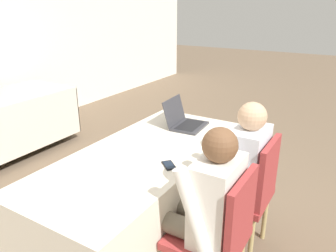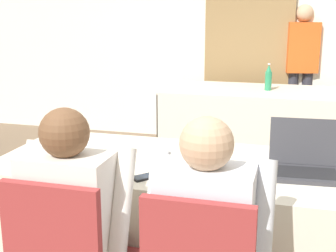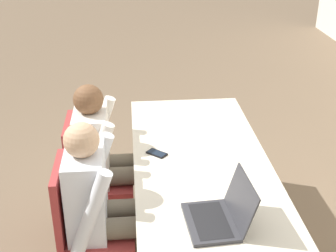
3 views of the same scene
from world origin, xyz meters
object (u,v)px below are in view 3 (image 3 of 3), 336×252
cell_phone (157,153)px  chair_near_right (85,223)px  chair_near_left (91,173)px  laptop (219,215)px  person_checkered_shirt (104,153)px  person_white_shirt (101,201)px

cell_phone → chair_near_right: size_ratio=0.16×
cell_phone → chair_near_left: chair_near_left is taller
laptop → cell_phone: (-0.74, -0.28, -0.04)m
cell_phone → chair_near_right: chair_near_right is taller
person_checkered_shirt → laptop: bearing=-145.7°
laptop → cell_phone: bearing=-163.6°
person_white_shirt → chair_near_right: bearing=90.0°
laptop → chair_near_right: laptop is taller
cell_phone → person_checkered_shirt: size_ratio=0.12×
person_white_shirt → person_checkered_shirt: bearing=0.0°
chair_near_left → person_white_shirt: size_ratio=0.78×
laptop → cell_phone: size_ratio=2.52×
chair_near_left → chair_near_right: 0.57m
laptop → person_checkered_shirt: size_ratio=0.31×
chair_near_right → person_white_shirt: person_white_shirt is taller
cell_phone → person_white_shirt: bearing=-1.6°
cell_phone → person_white_shirt: size_ratio=0.12×
laptop → chair_near_left: (-0.93, -0.74, -0.29)m
chair_near_left → person_checkered_shirt: bearing=-90.0°
cell_phone → chair_near_left: size_ratio=0.16×
chair_near_right → person_checkered_shirt: (-0.57, 0.10, 0.16)m
laptop → person_white_shirt: bearing=-123.9°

